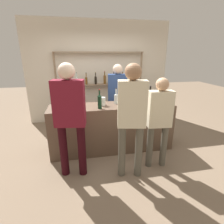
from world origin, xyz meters
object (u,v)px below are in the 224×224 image
Objects in this scene: customer_right at (159,117)px; server_behind_counter at (117,94)px; counter_bottle_0 at (150,96)px; cork_jar at (103,101)px; counter_bottle_1 at (116,98)px; counter_bottle_2 at (75,99)px; customer_left at (70,114)px; customer_center at (132,113)px; wine_glass at (73,100)px; counter_bottle_3 at (100,101)px.

server_behind_counter is at bearing 19.39° from customer_right.
cork_jar is (-1.02, -0.10, -0.04)m from counter_bottle_0.
customer_right is (0.37, -1.49, -0.07)m from server_behind_counter.
counter_bottle_2 reaches higher than counter_bottle_1.
cork_jar is at bearing -174.37° from counter_bottle_0.
customer_right is at bearing -81.81° from customer_left.
customer_left reaches higher than customer_center.
counter_bottle_2 reaches higher than cork_jar.
customer_left reaches higher than customer_right.
counter_bottle_0 reaches higher than wine_glass.
customer_left is 1.44m from customer_right.
wine_glass is 0.08× the size of customer_center.
counter_bottle_2 is 0.21× the size of customer_center.
counter_bottle_3 reaches higher than cork_jar.
counter_bottle_0 is 0.92× the size of counter_bottle_3.
cork_jar is (-0.28, -0.06, -0.04)m from counter_bottle_1.
customer_center is (0.38, -0.73, -0.02)m from counter_bottle_3.
server_behind_counter is at bearing 57.37° from cork_jar.
customer_right is at bearing -31.39° from wine_glass.
customer_center is at bearing -92.81° from customer_left.
customer_right is at bearing -61.59° from customer_center.
counter_bottle_3 is (-1.10, -0.30, 0.02)m from counter_bottle_0.
counter_bottle_2 is at bearing 53.14° from customer_center.
counter_bottle_2 is 0.22× the size of server_behind_counter.
server_behind_counter is 0.94× the size of customer_center.
counter_bottle_0 is 1.03m from cork_jar.
cork_jar is 0.97m from customer_center.
customer_center is (0.87, -1.01, 0.02)m from wine_glass.
cork_jar reaches higher than wine_glass.
customer_center reaches higher than wine_glass.
counter_bottle_0 is at bearing 3.35° from counter_bottle_1.
customer_left is at bearing -24.98° from server_behind_counter.
counter_bottle_1 reaches higher than cork_jar.
counter_bottle_0 is at bearing -53.13° from customer_left.
server_behind_counter is 1.66m from customer_center.
customer_right is (0.83, -0.76, -0.10)m from cork_jar.
wine_glass is at bearing 171.07° from cork_jar.
counter_bottle_3 is 0.23× the size of customer_right.
counter_bottle_0 is at bearing 0.42° from wine_glass.
counter_bottle_3 is 1.09m from customer_right.
counter_bottle_2 is at bearing -42.75° from server_behind_counter.
customer_left reaches higher than counter_bottle_2.
counter_bottle_1 is 1.99× the size of cork_jar.
counter_bottle_2 is 1.05× the size of counter_bottle_3.
customer_right reaches higher than counter_bottle_0.
counter_bottle_1 is 0.19× the size of server_behind_counter.
customer_right reaches higher than counter_bottle_2.
counter_bottle_1 is 0.18× the size of customer_center.
customer_right is (1.43, -0.05, -0.14)m from customer_left.
wine_glass is at bearing 149.56° from counter_bottle_3.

